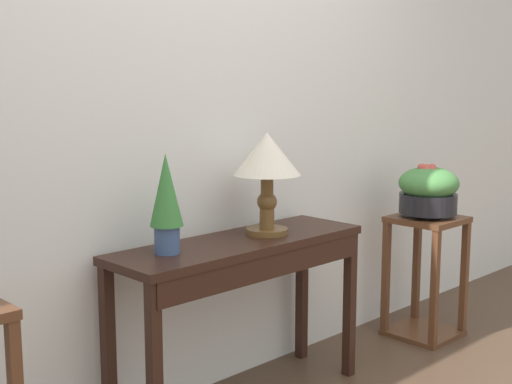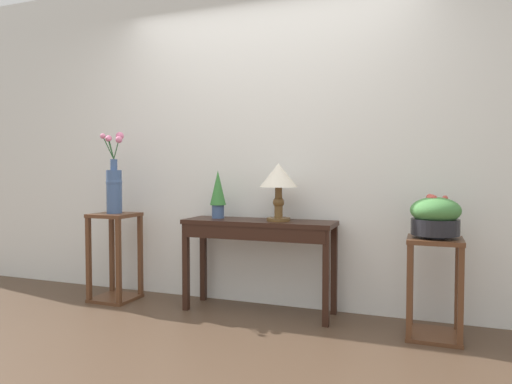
{
  "view_description": "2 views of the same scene",
  "coord_description": "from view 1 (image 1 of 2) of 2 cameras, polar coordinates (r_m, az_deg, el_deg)",
  "views": [
    {
      "loc": [
        -1.92,
        -0.97,
        1.38
      ],
      "look_at": [
        0.19,
        1.19,
        0.9
      ],
      "focal_mm": 48.83,
      "sensor_mm": 36.0,
      "label": 1
    },
    {
      "loc": [
        1.22,
        -2.19,
        1.09
      ],
      "look_at": [
        -0.0,
        1.1,
        0.94
      ],
      "focal_mm": 31.9,
      "sensor_mm": 36.0,
      "label": 2
    }
  ],
  "objects": [
    {
      "name": "back_wall_with_art",
      "position": [
        3.04,
        -5.19,
        9.4
      ],
      "size": [
        9.0,
        0.1,
        2.8
      ],
      "color": "silver",
      "rests_on": "ground"
    },
    {
      "name": "console_table",
      "position": [
        2.93,
        -1.0,
        -6.11
      ],
      "size": [
        1.19,
        0.36,
        0.72
      ],
      "color": "black",
      "rests_on": "ground"
    },
    {
      "name": "table_lamp",
      "position": [
        2.97,
        0.91,
        2.49
      ],
      "size": [
        0.29,
        0.29,
        0.44
      ],
      "color": "brown",
      "rests_on": "console_table"
    },
    {
      "name": "potted_plant_on_console",
      "position": [
        2.67,
        -7.37,
        -0.59
      ],
      "size": [
        0.13,
        0.13,
        0.39
      ],
      "color": "#3D5684",
      "rests_on": "console_table"
    },
    {
      "name": "pedestal_stand_right",
      "position": [
        3.91,
        13.68,
        -6.76
      ],
      "size": [
        0.35,
        0.35,
        0.66
      ],
      "color": "#56331E",
      "rests_on": "ground"
    },
    {
      "name": "planter_bowl_wide_right",
      "position": [
        3.81,
        13.94,
        0.13
      ],
      "size": [
        0.32,
        0.32,
        0.29
      ],
      "color": "black",
      "rests_on": "pedestal_stand_right"
    }
  ]
}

